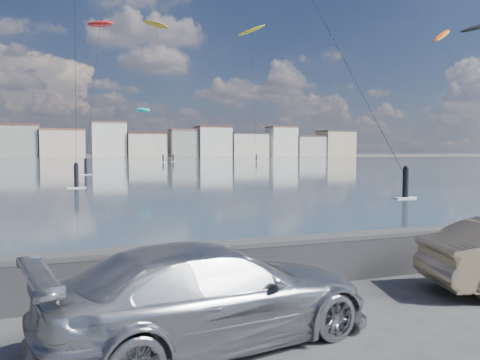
{
  "coord_description": "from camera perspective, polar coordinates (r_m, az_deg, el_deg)",
  "views": [
    {
      "loc": [
        -2.66,
        -6.23,
        2.89
      ],
      "look_at": [
        1.0,
        4.0,
        2.2
      ],
      "focal_mm": 35.0,
      "sensor_mm": 36.0,
      "label": 1
    }
  ],
  "objects": [
    {
      "name": "ground",
      "position": [
        7.36,
        3.37,
        -19.48
      ],
      "size": [
        700.0,
        700.0,
        0.0
      ],
      "primitive_type": "plane",
      "color": "#333335",
      "rests_on": "ground"
    },
    {
      "name": "bay_water",
      "position": [
        97.8,
        -18.16,
        1.76
      ],
      "size": [
        500.0,
        177.0,
        0.0
      ],
      "primitive_type": "cube",
      "color": "#3A4F5E",
      "rests_on": "ground"
    },
    {
      "name": "far_shore_strip",
      "position": [
        206.26,
        -19.0,
        2.63
      ],
      "size": [
        500.0,
        60.0,
        0.0
      ],
      "primitive_type": "cube",
      "color": "#4C473D",
      "rests_on": "ground"
    },
    {
      "name": "seawall",
      "position": [
        9.6,
        -3.05,
        -10.29
      ],
      "size": [
        400.0,
        0.36,
        1.08
      ],
      "color": "#28282B",
      "rests_on": "ground"
    },
    {
      "name": "far_buildings",
      "position": [
        192.29,
        -18.58,
        4.37
      ],
      "size": [
        240.79,
        13.26,
        14.6
      ],
      "color": "white",
      "rests_on": "ground"
    },
    {
      "name": "car_silver",
      "position": [
        7.21,
        -3.47,
        -13.64
      ],
      "size": [
        5.46,
        3.04,
        1.5
      ],
      "primitive_type": "imported",
      "rotation": [
        0.0,
        0.0,
        1.76
      ],
      "color": "#ABAEB2",
      "rests_on": "ground"
    },
    {
      "name": "kitesurfer_6",
      "position": [
        75.09,
        -16.72,
        17.57
      ],
      "size": [
        5.98,
        19.95,
        22.87
      ],
      "color": "red",
      "rests_on": "ground"
    },
    {
      "name": "kitesurfer_8",
      "position": [
        120.23,
        -11.76,
        8.3
      ],
      "size": [
        6.49,
        11.95,
        14.3
      ],
      "color": "#19BFBF",
      "rests_on": "ground"
    },
    {
      "name": "kitesurfer_9",
      "position": [
        129.53,
        -10.2,
        17.87
      ],
      "size": [
        7.36,
        10.14,
        37.58
      ],
      "color": "#BF8C19",
      "rests_on": "ground"
    },
    {
      "name": "kitesurfer_11",
      "position": [
        138.04,
        23.41,
        15.74
      ],
      "size": [
        9.93,
        16.2,
        35.76
      ],
      "color": "orange",
      "rests_on": "ground"
    },
    {
      "name": "kitesurfer_18",
      "position": [
        137.28,
        1.4,
        17.56
      ],
      "size": [
        8.22,
        17.58,
        38.26
      ],
      "color": "yellow",
      "rests_on": "ground"
    }
  ]
}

